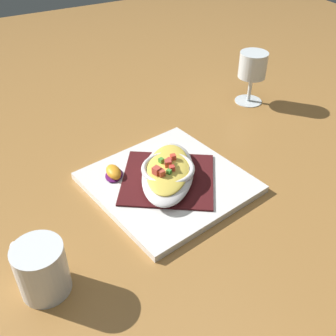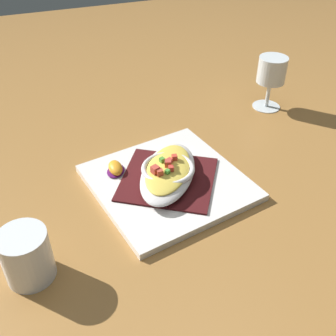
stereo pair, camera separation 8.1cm
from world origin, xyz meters
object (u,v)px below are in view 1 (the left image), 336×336
(gratin_dish, at_px, (168,171))
(stemmed_glass, at_px, (253,68))
(square_plate, at_px, (168,182))
(orange_garnish, at_px, (114,173))
(coffee_mug, at_px, (41,271))

(gratin_dish, relative_size, stemmed_glass, 1.63)
(square_plate, distance_m, orange_garnish, 0.11)
(orange_garnish, bearing_deg, stemmed_glass, 18.32)
(gratin_dish, height_order, orange_garnish, gratin_dish)
(square_plate, relative_size, coffee_mug, 2.74)
(stemmed_glass, bearing_deg, coffee_mug, -152.10)
(stemmed_glass, bearing_deg, gratin_dish, -149.60)
(gratin_dish, xyz_separation_m, stemmed_glass, (0.37, 0.22, 0.06))
(orange_garnish, xyz_separation_m, stemmed_glass, (0.46, 0.15, 0.07))
(gratin_dish, xyz_separation_m, coffee_mug, (-0.29, -0.13, 0.00))
(square_plate, height_order, orange_garnish, orange_garnish)
(gratin_dish, height_order, coffee_mug, coffee_mug)
(coffee_mug, bearing_deg, gratin_dish, 24.52)
(gratin_dish, xyz_separation_m, orange_garnish, (-0.09, 0.06, -0.01))
(square_plate, height_order, gratin_dish, gratin_dish)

